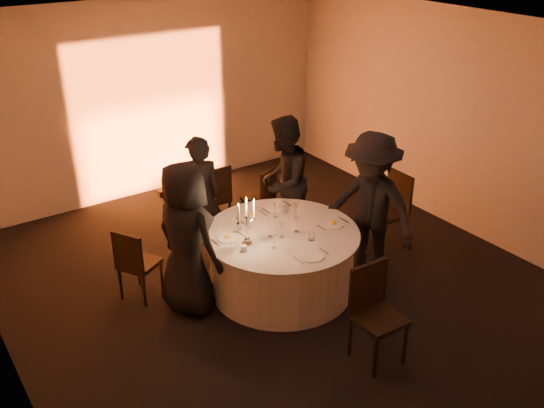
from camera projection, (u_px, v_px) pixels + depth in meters
floor at (281, 288)px, 7.29m from camera, size 7.00×7.00×0.00m
ceiling at (283, 34)px, 5.98m from camera, size 7.00×7.00×0.00m
wall_back at (150, 99)px, 9.23m from camera, size 7.00×0.00×7.00m
wall_right at (464, 124)px, 8.16m from camera, size 0.00×7.00×7.00m
uplighter_fixture at (166, 192)px, 9.64m from camera, size 0.25×0.12×0.10m
banquet_table at (282, 261)px, 7.12m from camera, size 1.80×1.80×0.77m
chair_left at (135, 261)px, 6.88m from camera, size 0.54×0.54×0.90m
chair_back_left at (214, 195)px, 8.35m from camera, size 0.45×0.45×0.99m
chair_back_right at (262, 194)px, 8.58m from camera, size 0.50×0.50×0.86m
chair_right at (392, 206)px, 8.00m from camera, size 0.47×0.47×1.03m
chair_front at (374, 307)px, 5.97m from camera, size 0.47×0.47×1.02m
guest_left at (186, 239)px, 6.58m from camera, size 0.78×0.99×1.77m
guest_back_left at (199, 197)px, 7.67m from camera, size 0.69×0.55×1.64m
guest_back_right at (283, 182)px, 7.96m from camera, size 1.09×1.05×1.77m
guest_right at (370, 207)px, 7.18m from camera, size 1.02×1.35×1.86m
plate_left at (228, 237)px, 6.81m from camera, size 0.36×0.25×0.08m
plate_back_left at (251, 216)px, 7.29m from camera, size 0.35×0.28×0.08m
plate_back_right at (276, 207)px, 7.52m from camera, size 0.35×0.26×0.01m
plate_right at (333, 223)px, 7.12m from camera, size 0.36×0.27×0.08m
plate_front at (311, 256)px, 6.47m from camera, size 0.36×0.28×0.01m
coffee_cup at (244, 248)px, 6.56m from camera, size 0.11×0.11×0.07m
candelabra at (247, 228)px, 6.61m from camera, size 0.25×0.12×0.59m
wine_glass_a at (234, 222)px, 6.89m from camera, size 0.07×0.07×0.19m
wine_glass_b at (281, 226)px, 6.79m from camera, size 0.07×0.07×0.19m
wine_glass_c at (255, 211)px, 7.13m from camera, size 0.07×0.07×0.19m
wine_glass_d at (270, 226)px, 6.80m from camera, size 0.07×0.07×0.19m
wine_glass_e at (296, 207)px, 7.24m from camera, size 0.07×0.07×0.19m
wine_glass_f at (274, 237)px, 6.57m from camera, size 0.07×0.07×0.19m
wine_glass_g at (297, 221)px, 6.91m from camera, size 0.07×0.07×0.19m
wine_glass_h at (276, 207)px, 7.23m from camera, size 0.07×0.07×0.19m
tumbler_a at (239, 226)px, 6.99m from camera, size 0.07×0.07×0.09m
tumbler_b at (249, 225)px, 7.02m from camera, size 0.07×0.07×0.09m
tumbler_c at (286, 209)px, 7.39m from camera, size 0.07×0.07×0.09m
tumbler_d at (312, 236)px, 6.77m from camera, size 0.07×0.07×0.09m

